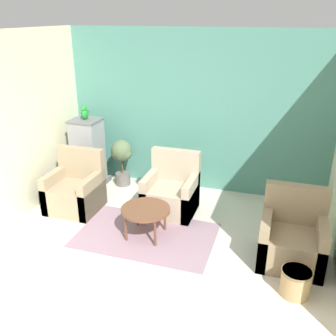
{
  "coord_description": "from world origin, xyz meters",
  "views": [
    {
      "loc": [
        1.47,
        -3.04,
        2.96
      ],
      "look_at": [
        0.0,
        1.54,
        0.97
      ],
      "focal_mm": 40.0,
      "sensor_mm": 36.0,
      "label": 1
    }
  ],
  "objects": [
    {
      "name": "ground_plane",
      "position": [
        0.0,
        0.0,
        0.0
      ],
      "size": [
        20.0,
        20.0,
        0.0
      ],
      "primitive_type": "plane",
      "color": "beige",
      "rests_on": "ground"
    },
    {
      "name": "potted_plant",
      "position": [
        -1.27,
        2.75,
        0.56
      ],
      "size": [
        0.43,
        0.39,
        0.87
      ],
      "color": "#66605B",
      "rests_on": "ground_plane"
    },
    {
      "name": "coffee_table",
      "position": [
        -0.24,
        1.25,
        0.4
      ],
      "size": [
        0.69,
        0.69,
        0.44
      ],
      "color": "brown",
      "rests_on": "ground_plane"
    },
    {
      "name": "wall_back_accent",
      "position": [
        0.0,
        3.11,
        1.38
      ],
      "size": [
        4.68,
        0.06,
        2.77
      ],
      "color": "#4C897A",
      "rests_on": "ground_plane"
    },
    {
      "name": "wicker_basket",
      "position": [
        1.8,
        0.63,
        0.17
      ],
      "size": [
        0.34,
        0.34,
        0.32
      ],
      "color": "tan",
      "rests_on": "ground_plane"
    },
    {
      "name": "parrot",
      "position": [
        -1.85,
        2.58,
        1.36
      ],
      "size": [
        0.12,
        0.22,
        0.26
      ],
      "color": "#1E842D",
      "rests_on": "birdcage"
    },
    {
      "name": "birdcage",
      "position": [
        -1.85,
        2.58,
        0.6
      ],
      "size": [
        0.58,
        0.58,
        1.24
      ],
      "color": "slate",
      "rests_on": "ground_plane"
    },
    {
      "name": "wall_left",
      "position": [
        -2.31,
        1.54,
        1.38
      ],
      "size": [
        0.06,
        3.08,
        2.77
      ],
      "color": "beige",
      "rests_on": "ground_plane"
    },
    {
      "name": "armchair_left",
      "position": [
        -1.61,
        1.68,
        0.31
      ],
      "size": [
        0.79,
        0.73,
        0.96
      ],
      "color": "#9E896B",
      "rests_on": "ground_plane"
    },
    {
      "name": "armchair_middle",
      "position": [
        -0.12,
        2.06,
        0.31
      ],
      "size": [
        0.79,
        0.73,
        0.96
      ],
      "color": "tan",
      "rests_on": "ground_plane"
    },
    {
      "name": "armchair_right",
      "position": [
        1.73,
        1.26,
        0.31
      ],
      "size": [
        0.79,
        0.73,
        0.96
      ],
      "color": "#8E7A5B",
      "rests_on": "ground_plane"
    },
    {
      "name": "area_rug",
      "position": [
        -0.24,
        1.25,
        0.01
      ],
      "size": [
        1.95,
        1.24,
        0.01
      ],
      "color": "gray",
      "rests_on": "ground_plane"
    }
  ]
}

